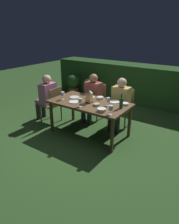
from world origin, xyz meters
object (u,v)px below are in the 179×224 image
lantern_centerpiece (89,96)px  plate_a (74,97)px  wine_glass_c (111,108)px  wine_glass_d (108,100)px  dining_table (90,105)px  bowl_dip (100,98)px  person_in_pink (46,96)px  wine_glass_a (80,101)px  bowl_bread (97,105)px  person_in_rust (92,95)px  plate_c (74,102)px  plate_d (90,97)px  potted_plant_by_hedge (74,85)px  potted_plant_corner (89,88)px  plate_b (114,102)px  chair_head_near (52,103)px  wine_glass_b (63,94)px  chair_side_right_b (123,105)px  bowl_olives (125,104)px  chair_side_right_a (96,99)px  bowl_salad (102,110)px  person_in_mustard (120,101)px  green_bottle_on_table (121,103)px

lantern_centerpiece → plate_a: 0.48m
wine_glass_c → wine_glass_d: (-0.26, 0.36, 0.00)m
dining_table → bowl_dip: bowl_dip is taller
person_in_pink → wine_glass_a: size_ratio=6.80×
bowl_bread → person_in_rust: bearing=129.7°
plate_c → plate_d: (0.08, 0.45, 0.00)m
potted_plant_by_hedge → potted_plant_corner: bearing=0.0°
wine_glass_d → plate_b: 0.27m
chair_head_near → wine_glass_b: 0.64m
chair_side_right_b → potted_plant_by_hedge: (-2.32, 1.05, -0.09)m
plate_c → bowl_bread: 0.50m
wine_glass_b → wine_glass_c: same height
wine_glass_c → potted_plant_by_hedge: wine_glass_c is taller
person_in_rust → plate_d: 0.42m
wine_glass_b → bowl_olives: 1.33m
chair_side_right_a → plate_d: 0.64m
wine_glass_c → potted_plant_by_hedge: bearing=140.0°
chair_side_right_b → wine_glass_a: 1.26m
chair_side_right_a → bowl_bread: bearing=-56.8°
dining_table → bowl_salad: size_ratio=9.85×
chair_head_near → bowl_salad: bearing=-10.4°
chair_head_near → plate_a: chair_head_near is taller
chair_head_near → bowl_bread: bearing=-3.9°
person_in_pink → plate_a: (0.82, 0.06, 0.10)m
dining_table → bowl_dip: size_ratio=11.70×
person_in_mustard → plate_d: size_ratio=5.30×
person_in_rust → green_bottle_on_table: 1.22m
chair_head_near → person_in_rust: bearing=42.2°
lantern_centerpiece → bowl_olives: lantern_centerpiece is taller
person_in_mustard → wine_glass_d: 0.64m
dining_table → person_in_rust: person_in_rust is taller
wine_glass_b → bowl_salad: (1.04, -0.11, -0.09)m
wine_glass_a → plate_b: wine_glass_a is taller
person_in_mustard → chair_side_right_a: person_in_mustard is taller
chair_side_right_b → plate_b: size_ratio=4.13×
chair_side_right_b → plate_d: (-0.55, -0.56, 0.25)m
wine_glass_b → person_in_mustard: bearing=40.7°
chair_head_near → bowl_dip: 1.22m
bowl_dip → wine_glass_c: bearing=-45.8°
green_bottle_on_table → bowl_salad: green_bottle_on_table is taller
green_bottle_on_table → plate_a: 1.14m
chair_side_right_a → green_bottle_on_table: green_bottle_on_table is taller
person_in_mustard → plate_d: (-0.55, -0.36, 0.10)m
person_in_rust → person_in_pink: 1.10m
plate_d → potted_plant_corner: (-1.13, 1.61, -0.35)m
potted_plant_corner → wine_glass_d: bearing=-46.9°
wine_glass_c → bowl_salad: bearing=170.4°
person_in_pink → wine_glass_d: size_ratio=6.80×
bowl_olives → plate_b: bearing=176.5°
wine_glass_c → potted_plant_by_hedge: (-2.63, 2.21, -0.45)m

